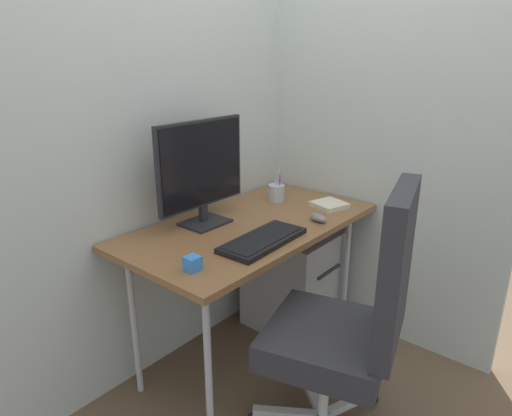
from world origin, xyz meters
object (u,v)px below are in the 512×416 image
at_px(filing_cabinet, 294,278).
at_px(mouse, 318,218).
at_px(keyboard, 263,240).
at_px(pen_holder, 276,193).
at_px(office_chair, 352,320).
at_px(desk_clamp_accessory, 193,263).
at_px(notebook, 329,205).
at_px(monitor, 202,169).

xyz_separation_m(filing_cabinet, mouse, (-0.18, -0.26, 0.48)).
bearing_deg(keyboard, pen_holder, 31.84).
relative_size(filing_cabinet, keyboard, 1.35).
distance_m(office_chair, keyboard, 0.48).
xyz_separation_m(office_chair, pen_holder, (0.50, 0.74, 0.24)).
bearing_deg(desk_clamp_accessory, notebook, -0.64).
height_order(mouse, desk_clamp_accessory, desk_clamp_accessory).
distance_m(keyboard, pen_holder, 0.58).
xyz_separation_m(mouse, pen_holder, (0.12, 0.35, 0.03)).
xyz_separation_m(keyboard, pen_holder, (0.49, 0.30, 0.03)).
bearing_deg(filing_cabinet, monitor, 165.37).
bearing_deg(office_chair, mouse, 46.71).
bearing_deg(monitor, keyboard, -90.11).
relative_size(office_chair, monitor, 2.18).
xyz_separation_m(filing_cabinet, pen_holder, (-0.06, 0.09, 0.51)).
distance_m(office_chair, desk_clamp_accessory, 0.63).
relative_size(office_chair, pen_holder, 6.15).
relative_size(monitor, keyboard, 1.18).
relative_size(mouse, desk_clamp_accessory, 1.82).
bearing_deg(monitor, mouse, -47.62).
bearing_deg(notebook, pen_holder, 123.85).
bearing_deg(office_chair, desk_clamp_accessory, 126.82).
xyz_separation_m(notebook, desk_clamp_accessory, (-0.95, 0.01, 0.01)).
bearing_deg(monitor, desk_clamp_accessory, -138.66).
distance_m(mouse, pen_holder, 0.37).
distance_m(keyboard, desk_clamp_accessory, 0.37).
relative_size(monitor, desk_clamp_accessory, 9.09).
bearing_deg(notebook, monitor, 165.85).
xyz_separation_m(keyboard, notebook, (0.58, 0.03, 0.00)).
xyz_separation_m(monitor, pen_holder, (0.49, -0.05, -0.22)).
distance_m(pen_holder, desk_clamp_accessory, 0.90).
distance_m(notebook, desk_clamp_accessory, 0.95).
height_order(filing_cabinet, monitor, monitor).
distance_m(monitor, keyboard, 0.44).
height_order(office_chair, monitor, monitor).
xyz_separation_m(office_chair, filing_cabinet, (0.56, 0.65, -0.27)).
relative_size(pen_holder, desk_clamp_accessory, 3.22).
height_order(keyboard, notebook, same).
distance_m(filing_cabinet, keyboard, 0.76).
distance_m(office_chair, notebook, 0.78).
bearing_deg(pen_holder, keyboard, -148.16).
bearing_deg(mouse, notebook, 32.53).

